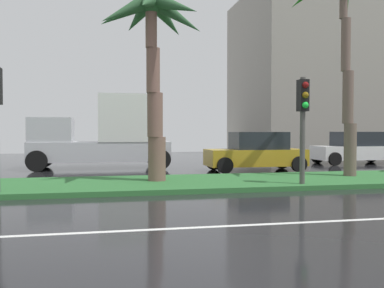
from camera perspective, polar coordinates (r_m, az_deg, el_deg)
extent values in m
cube|color=black|center=(14.74, -5.51, -5.32)|extent=(90.00, 42.00, 0.10)
cube|color=white|center=(7.91, 0.19, -11.07)|extent=(81.00, 0.14, 0.01)
cube|color=#2D6B33|center=(13.74, -5.05, -5.30)|extent=(85.50, 4.00, 0.15)
cylinder|color=brown|center=(13.93, -4.70, -1.97)|extent=(0.57, 0.57, 1.42)
cylinder|color=brown|center=(13.84, -4.95, 3.88)|extent=(0.50, 0.50, 1.42)
cylinder|color=brown|center=(13.91, -5.20, 9.74)|extent=(0.43, 0.43, 1.42)
cylinder|color=brown|center=(14.11, -5.45, 15.48)|extent=(0.36, 0.36, 1.42)
cone|color=#2B5530|center=(14.23, -2.15, 16.71)|extent=(1.91, 0.73, 1.45)
cone|color=#2B5530|center=(14.87, -3.50, 16.37)|extent=(1.70, 1.79, 1.31)
cone|color=#2B5530|center=(14.98, -7.05, 16.55)|extent=(1.22, 2.00, 1.19)
cone|color=#2B5530|center=(14.49, -8.84, 16.97)|extent=(1.99, 1.27, 1.22)
cone|color=#2B5530|center=(13.91, -8.65, 17.23)|extent=(1.97, 1.10, 1.38)
cone|color=#2B5530|center=(13.41, -6.00, 18.29)|extent=(1.02, 2.01, 1.20)
cone|color=#2B5530|center=(13.73, -2.50, 17.98)|extent=(1.76, 1.76, 1.17)
cylinder|color=brown|center=(16.40, 20.31, -0.70)|extent=(0.44, 0.44, 1.88)
cylinder|color=brown|center=(16.43, 20.06, 5.87)|extent=(0.39, 0.39, 1.88)
cylinder|color=brown|center=(16.67, 19.81, 12.34)|extent=(0.33, 0.33, 1.88)
cylinder|color=#4C4C47|center=(13.43, 14.50, 1.73)|extent=(0.16, 0.16, 3.24)
cube|color=black|center=(13.47, 14.54, 6.27)|extent=(0.28, 0.32, 0.96)
sphere|color=maroon|center=(13.35, 14.88, 7.61)|extent=(0.20, 0.20, 0.20)
sphere|color=#7F600F|center=(13.32, 14.87, 6.32)|extent=(0.20, 0.20, 0.20)
sphere|color=#1EEA3F|center=(13.30, 14.86, 5.03)|extent=(0.20, 0.20, 0.20)
cube|color=silver|center=(20.64, -12.09, -0.94)|extent=(6.40, 2.30, 0.90)
cube|color=silver|center=(20.75, -18.20, 1.79)|extent=(1.90, 2.21, 1.10)
cube|color=silver|center=(20.65, -9.20, 3.38)|extent=(2.30, 2.35, 2.20)
cylinder|color=black|center=(19.69, -19.98, -2.15)|extent=(0.92, 0.30, 0.92)
cylinder|color=black|center=(22.01, -19.12, -1.74)|extent=(0.92, 0.30, 0.92)
cylinder|color=black|center=(19.67, -4.20, -2.06)|extent=(0.92, 0.30, 0.92)
cylinder|color=black|center=(21.98, -5.01, -1.66)|extent=(0.92, 0.30, 0.92)
cube|color=#B28C1E|center=(19.05, 8.41, -1.77)|extent=(4.30, 1.76, 0.72)
cube|color=#1E2328|center=(19.07, 8.84, 0.46)|extent=(2.30, 1.58, 0.76)
cylinder|color=black|center=(17.70, 4.39, -2.87)|extent=(0.68, 0.22, 0.68)
cylinder|color=black|center=(19.43, 2.91, -2.46)|extent=(0.68, 0.22, 0.68)
cylinder|color=black|center=(18.88, 14.06, -2.63)|extent=(0.68, 0.22, 0.68)
cylinder|color=black|center=(20.51, 11.87, -2.27)|extent=(0.68, 0.22, 0.68)
cube|color=white|center=(24.59, 20.75, -1.08)|extent=(4.30, 1.76, 0.72)
cube|color=#1E2328|center=(24.65, 21.06, 0.64)|extent=(2.30, 1.58, 0.76)
cylinder|color=black|center=(22.98, 18.48, -1.90)|extent=(0.68, 0.22, 0.68)
cylinder|color=black|center=(24.55, 16.36, -1.65)|extent=(0.68, 0.22, 0.68)
cylinder|color=black|center=(26.27, 22.72, -1.50)|extent=(0.68, 0.22, 0.68)
cube|color=gray|center=(41.34, 21.66, 8.37)|extent=(21.61, 11.06, 13.24)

